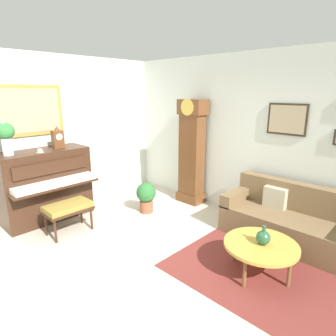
% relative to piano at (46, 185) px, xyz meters
% --- Properties ---
extents(ground_plane, '(6.40, 6.00, 0.10)m').
position_rel_piano_xyz_m(ground_plane, '(2.23, 0.21, -0.66)').
color(ground_plane, beige).
extents(wall_left, '(0.13, 4.90, 2.80)m').
position_rel_piano_xyz_m(wall_left, '(-0.37, 0.21, 0.80)').
color(wall_left, silver).
rests_on(wall_left, ground_plane).
extents(wall_back, '(5.30, 0.13, 2.80)m').
position_rel_piano_xyz_m(wall_back, '(2.25, 2.61, 0.79)').
color(wall_back, silver).
rests_on(wall_back, ground_plane).
extents(area_rug, '(2.10, 1.50, 0.01)m').
position_rel_piano_xyz_m(area_rug, '(3.42, 1.04, -0.61)').
color(area_rug, maroon).
rests_on(area_rug, ground_plane).
extents(piano, '(0.87, 1.44, 1.22)m').
position_rel_piano_xyz_m(piano, '(0.00, 0.00, 0.00)').
color(piano, '#3D2316').
rests_on(piano, ground_plane).
extents(piano_bench, '(0.42, 0.70, 0.48)m').
position_rel_piano_xyz_m(piano_bench, '(0.75, -0.01, -0.21)').
color(piano_bench, '#3D2316').
rests_on(piano_bench, ground_plane).
extents(grandfather_clock, '(0.52, 0.34, 2.03)m').
position_rel_piano_xyz_m(grandfather_clock, '(1.29, 2.34, 0.35)').
color(grandfather_clock, brown).
rests_on(grandfather_clock, ground_plane).
extents(couch, '(1.90, 0.80, 0.84)m').
position_rel_piano_xyz_m(couch, '(3.35, 2.14, -0.30)').
color(couch, brown).
rests_on(couch, ground_plane).
extents(coffee_table, '(0.88, 0.88, 0.40)m').
position_rel_piano_xyz_m(coffee_table, '(3.41, 1.09, -0.24)').
color(coffee_table, gold).
rests_on(coffee_table, ground_plane).
extents(mantel_clock, '(0.13, 0.18, 0.38)m').
position_rel_piano_xyz_m(mantel_clock, '(0.00, 0.29, 0.77)').
color(mantel_clock, brown).
rests_on(mantel_clock, piano).
extents(flower_vase, '(0.26, 0.26, 0.58)m').
position_rel_piano_xyz_m(flower_vase, '(0.00, -0.51, 0.92)').
color(flower_vase, silver).
rests_on(flower_vase, piano).
extents(teacup, '(0.12, 0.12, 0.06)m').
position_rel_piano_xyz_m(teacup, '(0.15, -0.09, 0.62)').
color(teacup, beige).
rests_on(teacup, piano).
extents(green_jug, '(0.17, 0.17, 0.24)m').
position_rel_piano_xyz_m(green_jug, '(3.42, 1.09, -0.12)').
color(green_jug, '#234C33').
rests_on(green_jug, coffee_table).
extents(potted_plant, '(0.36, 0.36, 0.56)m').
position_rel_piano_xyz_m(potted_plant, '(1.04, 1.36, -0.29)').
color(potted_plant, '#935138').
rests_on(potted_plant, ground_plane).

